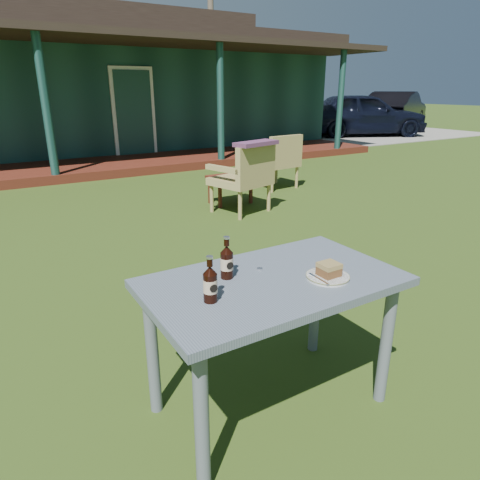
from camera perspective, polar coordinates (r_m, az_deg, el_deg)
ground at (r=3.61m, az=-10.83°, el=-6.35°), size 80.00×80.00×0.00m
pavilion at (r=12.51m, az=-27.76°, el=17.71°), size 15.80×8.30×3.45m
gravel_strip at (r=16.45m, az=14.06°, el=13.63°), size 9.00×6.00×0.02m
tree_mid at (r=22.19m, az=-22.88°, el=26.50°), size 0.28×0.28×9.50m
car_near at (r=15.67m, az=15.98°, el=15.81°), size 4.55×3.25×1.44m
car_far at (r=18.84m, az=20.05°, el=15.92°), size 4.59×3.31×1.44m
cafe_table at (r=2.06m, az=4.38°, el=-7.70°), size 1.20×0.70×0.72m
plate at (r=2.05m, az=11.61°, el=-4.80°), size 0.20×0.20×0.01m
cake_slice at (r=2.04m, az=11.78°, el=-3.83°), size 0.09×0.09×0.06m
fork at (r=2.00m, az=10.44°, el=-5.11°), size 0.02×0.14×0.00m
cola_bottle_near at (r=1.98m, az=-1.78°, el=-2.90°), size 0.06×0.06×0.20m
cola_bottle_far at (r=1.77m, az=-3.99°, el=-5.82°), size 0.06×0.06×0.20m
bottle_cap at (r=2.10m, az=2.65°, el=-3.86°), size 0.03×0.03×0.01m
armchair_left at (r=5.57m, az=0.72°, el=8.66°), size 0.80×0.77×0.89m
armchair_right at (r=7.03m, az=5.13°, el=10.75°), size 0.70×0.67×0.87m
floral_throw at (r=5.39m, az=2.18°, el=12.76°), size 0.66×0.38×0.05m
side_table at (r=6.09m, az=-1.31°, el=8.05°), size 0.60×0.40×0.40m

